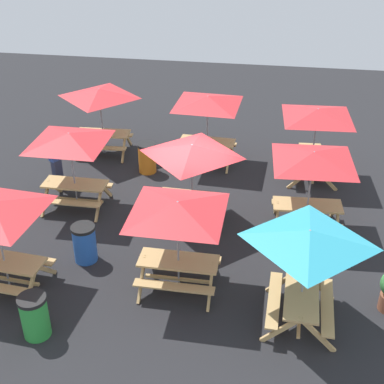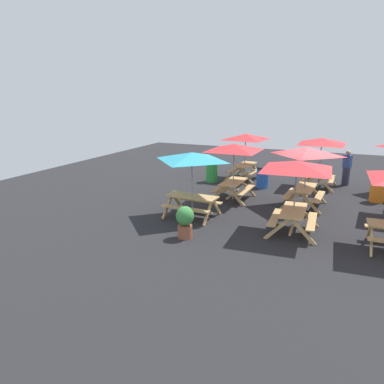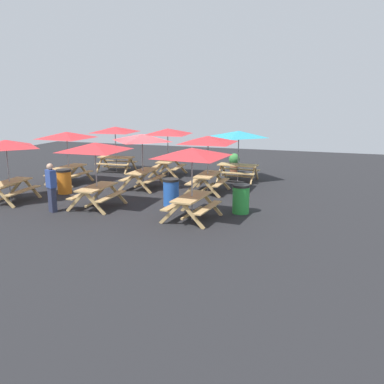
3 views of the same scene
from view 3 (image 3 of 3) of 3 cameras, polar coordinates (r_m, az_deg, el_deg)
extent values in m
plane|color=#232326|center=(18.26, -6.99, 0.45)|extent=(29.36, 29.36, 0.00)
cube|color=tan|center=(18.16, -6.56, 2.78)|extent=(1.82, 0.76, 0.05)
cube|color=tan|center=(18.46, -8.06, 1.99)|extent=(1.81, 0.32, 0.04)
cube|color=tan|center=(17.97, -4.97, 1.77)|extent=(1.81, 0.32, 0.04)
cube|color=tan|center=(19.07, -6.45, 2.14)|extent=(0.08, 0.80, 0.81)
cube|color=tan|center=(18.76, -4.46, 2.00)|extent=(0.08, 0.80, 0.81)
cube|color=tan|center=(17.72, -8.72, 1.24)|extent=(0.08, 0.80, 0.81)
cube|color=tan|center=(17.38, -6.62, 1.08)|extent=(0.08, 0.80, 0.81)
cube|color=tan|center=(18.26, -6.52, 1.17)|extent=(1.56, 0.12, 0.06)
cylinder|color=gray|center=(18.09, -6.59, 4.05)|extent=(0.04, 0.04, 2.30)
pyramid|color=red|center=(17.96, -6.68, 7.24)|extent=(2.06, 2.06, 0.28)
cube|color=tan|center=(19.74, 6.15, 3.60)|extent=(0.77, 1.82, 0.05)
cube|color=tan|center=(19.27, 5.71, 2.51)|extent=(0.33, 1.81, 0.04)
cube|color=tan|center=(20.31, 6.53, 3.03)|extent=(0.33, 1.81, 0.04)
cube|color=tan|center=(19.67, 3.66, 2.52)|extent=(0.80, 0.09, 0.81)
cube|color=tan|center=(20.36, 4.27, 2.87)|extent=(0.80, 0.09, 0.81)
cube|color=tan|center=(19.28, 8.09, 2.21)|extent=(0.80, 0.09, 0.81)
cube|color=tan|center=(19.98, 8.56, 2.57)|extent=(0.80, 0.09, 0.81)
cube|color=tan|center=(19.83, 6.12, 2.12)|extent=(0.13, 1.56, 0.06)
cylinder|color=gray|center=(19.68, 6.18, 4.78)|extent=(0.04, 0.04, 2.30)
pyramid|color=teal|center=(19.56, 6.25, 7.71)|extent=(2.07, 2.07, 0.28)
cube|color=tan|center=(13.52, 0.00, -0.66)|extent=(1.86, 0.86, 0.05)
cube|color=tan|center=(13.81, -2.09, -1.61)|extent=(1.82, 0.42, 0.04)
cube|color=tan|center=(13.38, 2.16, -2.09)|extent=(1.82, 0.42, 0.04)
cube|color=tan|center=(14.44, -0.08, -1.28)|extent=(0.13, 0.80, 0.81)
cube|color=tan|center=(14.17, 2.63, -1.58)|extent=(0.13, 0.80, 0.81)
cube|color=tan|center=(13.08, -2.85, -2.82)|extent=(0.13, 0.80, 0.81)
cube|color=tan|center=(12.78, 0.09, -3.18)|extent=(0.13, 0.80, 0.81)
cube|color=tan|center=(13.65, 0.00, -2.78)|extent=(1.56, 0.21, 0.06)
cylinder|color=gray|center=(13.43, 0.00, 1.04)|extent=(0.04, 0.04, 2.30)
pyramid|color=red|center=(13.25, 0.00, 5.32)|extent=(2.82, 2.82, 0.28)
cube|color=tan|center=(19.88, -16.12, 3.23)|extent=(1.83, 0.79, 0.05)
cube|color=tan|center=(20.27, -17.31, 2.50)|extent=(1.81, 0.35, 0.04)
cube|color=tan|center=(19.60, -14.80, 2.32)|extent=(1.81, 0.35, 0.04)
cube|color=tan|center=(20.77, -15.56, 2.63)|extent=(0.10, 0.80, 0.81)
cube|color=tan|center=(20.34, -13.91, 2.52)|extent=(0.10, 0.80, 0.81)
cube|color=tan|center=(19.57, -18.29, 1.84)|extent=(0.10, 0.80, 0.81)
cube|color=tan|center=(19.12, -16.60, 1.70)|extent=(0.10, 0.80, 0.81)
cube|color=tan|center=(19.97, -16.03, 1.76)|extent=(1.56, 0.15, 0.06)
cylinder|color=gray|center=(19.82, -16.20, 4.40)|extent=(0.04, 0.04, 2.30)
pyramid|color=red|center=(19.70, -16.38, 7.30)|extent=(2.82, 2.82, 0.28)
cube|color=tan|center=(17.18, -23.16, 1.23)|extent=(1.83, 0.79, 0.05)
cube|color=tan|center=(16.90, -21.62, 0.18)|extent=(1.81, 0.36, 0.04)
cube|color=tan|center=(18.07, -22.44, 0.63)|extent=(0.10, 0.80, 0.81)
cube|color=tan|center=(17.64, -20.56, 0.50)|extent=(0.10, 0.80, 0.81)
cube|color=tan|center=(16.44, -23.73, -0.64)|extent=(0.10, 0.80, 0.81)
cube|color=tan|center=(17.28, -23.01, -0.46)|extent=(1.56, 0.15, 0.06)
cylinder|color=gray|center=(17.11, -23.28, 2.57)|extent=(0.04, 0.04, 2.30)
pyramid|color=red|center=(16.98, -23.59, 5.92)|extent=(2.10, 2.10, 0.28)
cube|color=tan|center=(20.97, -3.21, 4.21)|extent=(1.84, 0.81, 0.05)
cube|color=tan|center=(21.19, -4.61, 3.48)|extent=(1.81, 0.37, 0.04)
cube|color=tan|center=(20.85, -1.76, 3.36)|extent=(1.81, 0.37, 0.04)
cube|color=tan|center=(21.87, -3.46, 3.58)|extent=(0.11, 0.80, 0.81)
cube|color=tan|center=(21.65, -1.62, 3.51)|extent=(0.11, 0.80, 0.81)
cube|color=tan|center=(20.42, -4.86, 2.89)|extent=(0.11, 0.80, 0.81)
cube|color=tan|center=(20.19, -2.91, 2.80)|extent=(0.11, 0.80, 0.81)
cube|color=tan|center=(21.05, -3.19, 2.81)|extent=(1.56, 0.16, 0.06)
cylinder|color=gray|center=(20.91, -3.22, 5.32)|extent=(0.04, 0.04, 2.30)
pyramid|color=red|center=(20.80, -3.26, 8.07)|extent=(2.82, 2.82, 0.28)
cube|color=tan|center=(17.30, 2.12, 2.35)|extent=(1.81, 0.71, 0.05)
cube|color=tan|center=(17.52, 0.39, 1.53)|extent=(1.80, 0.27, 0.04)
cube|color=tan|center=(17.21, 3.86, 1.29)|extent=(1.80, 0.27, 0.04)
cube|color=tan|center=(18.21, 1.73, 1.70)|extent=(0.07, 0.80, 0.81)
cube|color=tan|center=(18.01, 3.95, 1.55)|extent=(0.07, 0.80, 0.81)
cube|color=tan|center=(16.76, 0.13, 0.72)|extent=(0.07, 0.80, 0.81)
cube|color=tan|center=(16.54, 2.52, 0.54)|extent=(0.07, 0.80, 0.81)
cube|color=tan|center=(17.41, 2.10, 0.67)|extent=(1.56, 0.08, 0.06)
cylinder|color=gray|center=(17.23, 2.13, 3.69)|extent=(0.04, 0.04, 2.30)
pyramid|color=red|center=(17.10, 2.16, 7.03)|extent=(2.83, 2.83, 0.28)
cube|color=tan|center=(22.42, -10.08, 4.60)|extent=(0.80, 1.84, 0.05)
cube|color=tan|center=(21.98, -10.66, 3.64)|extent=(0.37, 1.81, 0.04)
cube|color=tan|center=(22.96, -9.47, 4.08)|extent=(0.37, 1.81, 0.04)
cube|color=tan|center=(22.50, -12.24, 3.58)|extent=(0.80, 0.11, 0.81)
cube|color=tan|center=(23.14, -11.41, 3.87)|extent=(0.80, 0.11, 0.81)
cube|color=tan|center=(21.83, -8.60, 3.44)|extent=(0.80, 0.11, 0.81)
cube|color=tan|center=(22.49, -7.85, 3.74)|extent=(0.80, 0.11, 0.81)
cube|color=tan|center=(22.50, -10.03, 3.29)|extent=(0.16, 1.56, 0.06)
cylinder|color=gray|center=(22.37, -10.12, 5.63)|extent=(0.04, 0.04, 2.30)
pyramid|color=red|center=(22.27, -10.23, 8.21)|extent=(2.82, 2.82, 0.28)
cube|color=tan|center=(15.33, -12.57, 0.66)|extent=(1.80, 0.70, 0.05)
cube|color=tan|center=(15.68, -14.24, -0.24)|extent=(1.80, 0.26, 0.04)
cube|color=tan|center=(15.12, -10.73, -0.55)|extent=(1.80, 0.26, 0.04)
cube|color=tan|center=(16.24, -12.19, 0.03)|extent=(0.06, 0.80, 0.81)
cube|color=tan|center=(15.89, -9.93, -0.16)|extent=(0.06, 0.80, 0.81)
cube|color=tan|center=(14.97, -15.23, -1.24)|extent=(0.06, 0.80, 0.81)
cube|color=tan|center=(14.58, -12.85, -1.48)|extent=(0.06, 0.80, 0.81)
cube|color=tan|center=(15.45, -12.48, -1.22)|extent=(1.56, 0.07, 0.06)
cylinder|color=gray|center=(15.25, -12.64, 2.17)|extent=(0.04, 0.04, 2.30)
pyramid|color=red|center=(15.10, -12.83, 5.93)|extent=(2.83, 2.83, 0.28)
cylinder|color=blue|center=(15.30, -2.81, -0.17)|extent=(0.56, 0.56, 0.90)
cylinder|color=black|center=(15.20, -2.83, 1.62)|extent=(0.59, 0.59, 0.08)
cylinder|color=green|center=(14.42, 6.53, -1.06)|extent=(0.56, 0.56, 0.90)
cylinder|color=black|center=(14.31, 6.58, 0.84)|extent=(0.59, 0.59, 0.08)
cylinder|color=orange|center=(17.92, -16.66, 1.24)|extent=(0.56, 0.56, 0.90)
cylinder|color=black|center=(17.84, -16.76, 2.78)|extent=(0.59, 0.59, 0.08)
cylinder|color=#935138|center=(21.83, 5.63, 3.07)|extent=(0.44, 0.44, 0.40)
ellipsoid|color=#3D8C42|center=(21.75, 5.66, 4.36)|extent=(0.54, 0.54, 0.59)
cube|color=#2D334C|center=(15.22, -18.12, -0.99)|extent=(0.29, 0.33, 0.85)
cube|color=#334C99|center=(15.07, -18.32, 1.69)|extent=(0.36, 0.42, 0.60)
sphere|color=tan|center=(15.00, -18.43, 3.23)|extent=(0.22, 0.22, 0.22)
camera|label=1|loc=(19.17, 35.17, 23.40)|focal=50.00mm
camera|label=2|loc=(31.97, 1.76, 13.54)|focal=35.00mm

